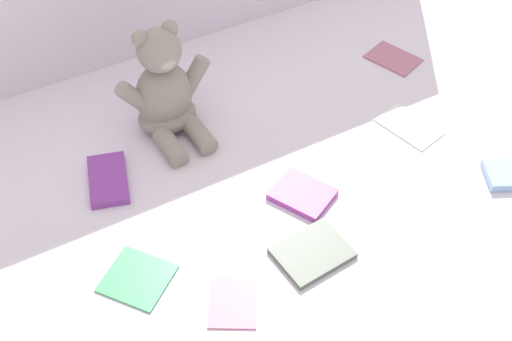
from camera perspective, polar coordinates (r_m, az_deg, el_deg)
The scene contains 9 objects.
ground_plane at distance 1.28m, azimuth -1.40°, elevation 0.07°, with size 3.20×3.20×0.00m, color silver.
teddy_bear at distance 1.32m, azimuth -7.64°, elevation 6.47°, with size 0.19×0.17×0.23m.
book_case_0 at distance 1.56m, azimuth 11.46°, elevation 9.28°, with size 0.08×0.11×0.01m, color #AE6781.
book_case_1 at distance 1.13m, azimuth -9.95°, elevation -8.85°, with size 0.10×0.10×0.01m, color #3F995F.
book_case_2 at distance 1.15m, azimuth 4.75°, elevation -6.90°, with size 0.09×0.12×0.01m, color #535B51.
book_case_3 at distance 1.28m, azimuth -12.32°, elevation -0.76°, with size 0.07×0.12×0.02m, color purple.
book_case_5 at distance 1.09m, azimuth -1.95°, elevation -10.97°, with size 0.08×0.10×0.01m, color #BF6A90.
book_case_6 at distance 1.39m, azimuth 12.76°, elevation 3.66°, with size 0.07×0.12×0.01m, color white.
book_case_8 at distance 1.23m, azimuth 3.92°, elevation -2.01°, with size 0.08×0.10×0.01m, color #973A96.
Camera 1 is at (-0.40, -0.78, 0.92)m, focal length 47.60 mm.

